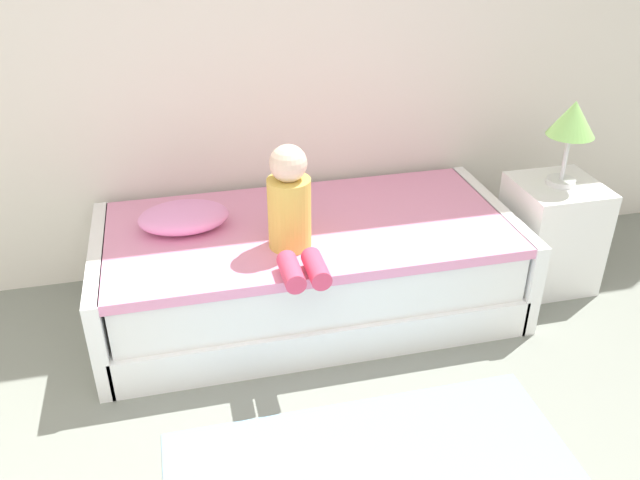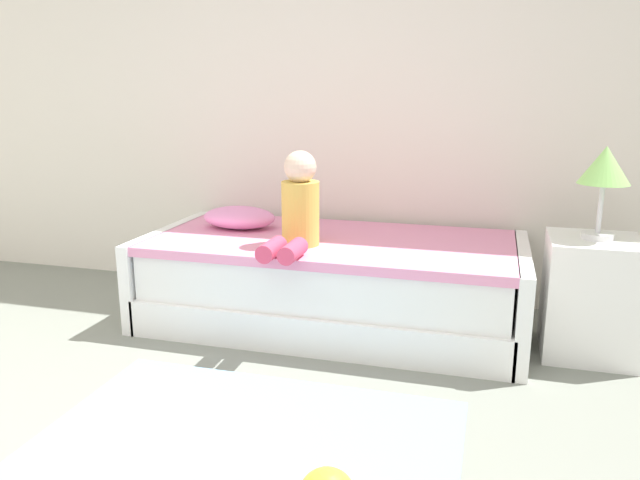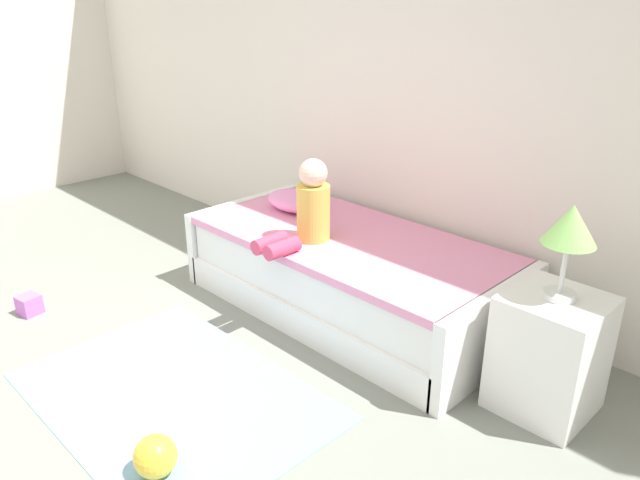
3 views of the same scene
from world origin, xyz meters
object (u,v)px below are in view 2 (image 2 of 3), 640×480
bed (332,282)px  child_figure (298,209)px  nightstand (590,297)px  table_lamp (605,170)px  pillow (239,217)px

bed → child_figure: child_figure is taller
child_figure → bed: bearing=60.9°
bed → child_figure: bearing=-119.1°
bed → nightstand: bearing=-2.1°
nightstand → child_figure: 1.54m
table_lamp → child_figure: bearing=-173.1°
bed → table_lamp: 1.52m
bed → pillow: 0.69m
nightstand → table_lamp: size_ratio=1.33×
bed → table_lamp: table_lamp is taller
nightstand → pillow: 1.97m
nightstand → pillow: pillow is taller
bed → pillow: (-0.60, 0.10, 0.32)m
nightstand → table_lamp: table_lamp is taller
bed → nightstand: 1.35m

